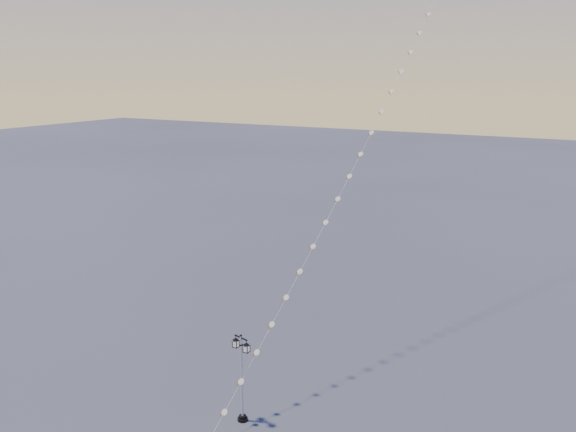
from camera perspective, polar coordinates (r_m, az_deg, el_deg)
The scene contains 1 object.
street_lamp at distance 31.04m, azimuth -4.43°, elevation -14.74°, with size 1.18×0.62×4.76m.
Camera 1 is at (14.45, -19.45, 17.40)m, focal length 37.33 mm.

